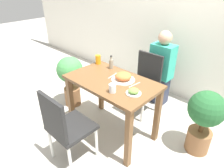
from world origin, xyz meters
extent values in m
plane|color=#B7B2A8|center=(0.00, 0.00, 0.00)|extent=(16.00, 16.00, 0.00)
cube|color=white|center=(0.00, 1.48, 1.30)|extent=(8.00, 0.05, 2.60)
cube|color=brown|center=(0.00, 0.00, 0.76)|extent=(1.08, 0.65, 0.04)
cube|color=brown|center=(-0.49, -0.27, 0.37)|extent=(0.06, 0.06, 0.74)
cube|color=brown|center=(0.49, -0.27, 0.37)|extent=(0.06, 0.06, 0.74)
cube|color=brown|center=(-0.49, 0.27, 0.37)|extent=(0.06, 0.06, 0.74)
cube|color=brown|center=(0.49, 0.27, 0.37)|extent=(0.06, 0.06, 0.74)
cube|color=black|center=(-0.03, -0.59, 0.43)|extent=(0.42, 0.42, 0.04)
cube|color=black|center=(-0.03, -0.78, 0.67)|extent=(0.40, 0.04, 0.44)
cylinder|color=white|center=(0.15, -0.41, 0.20)|extent=(0.03, 0.03, 0.41)
cylinder|color=white|center=(-0.21, -0.41, 0.20)|extent=(0.03, 0.03, 0.41)
cylinder|color=white|center=(0.15, -0.77, 0.20)|extent=(0.03, 0.03, 0.41)
cylinder|color=white|center=(-0.21, -0.77, 0.20)|extent=(0.03, 0.03, 0.41)
cube|color=black|center=(-0.01, 0.62, 0.43)|extent=(0.42, 0.42, 0.04)
cube|color=black|center=(-0.01, 0.81, 0.67)|extent=(0.40, 0.04, 0.44)
cylinder|color=white|center=(-0.19, 0.44, 0.20)|extent=(0.03, 0.03, 0.41)
cylinder|color=white|center=(0.17, 0.44, 0.20)|extent=(0.03, 0.03, 0.41)
cylinder|color=white|center=(-0.19, 0.80, 0.20)|extent=(0.03, 0.03, 0.41)
cylinder|color=white|center=(0.17, 0.80, 0.20)|extent=(0.03, 0.03, 0.41)
cylinder|color=white|center=(0.09, 0.09, 0.78)|extent=(0.27, 0.27, 0.01)
ellipsoid|color=#CC6633|center=(0.09, 0.09, 0.83)|extent=(0.19, 0.19, 0.08)
cylinder|color=white|center=(0.37, -0.06, 0.78)|extent=(0.16, 0.16, 0.01)
ellipsoid|color=olive|center=(0.37, -0.06, 0.81)|extent=(0.11, 0.11, 0.05)
cylinder|color=white|center=(0.18, -0.19, 0.82)|extent=(0.08, 0.08, 0.09)
cylinder|color=orange|center=(-0.47, 0.23, 0.84)|extent=(0.07, 0.07, 0.12)
cylinder|color=gray|center=(-0.24, 0.23, 0.84)|extent=(0.05, 0.05, 0.12)
cylinder|color=gray|center=(-0.24, 0.23, 0.92)|extent=(0.02, 0.02, 0.03)
sphere|color=black|center=(-0.24, 0.23, 0.95)|extent=(0.03, 0.03, 0.03)
cube|color=silver|center=(-0.07, 0.09, 0.78)|extent=(0.03, 0.18, 0.00)
cube|color=silver|center=(0.26, 0.09, 0.78)|extent=(0.03, 0.18, 0.00)
cylinder|color=brown|center=(-0.91, 0.05, 0.15)|extent=(0.25, 0.25, 0.29)
cylinder|color=brown|center=(-0.91, 0.05, 0.35)|extent=(0.04, 0.04, 0.12)
sphere|color=#428947|center=(-0.91, 0.05, 0.61)|extent=(0.39, 0.39, 0.39)
cylinder|color=brown|center=(0.95, 0.47, 0.14)|extent=(0.27, 0.27, 0.28)
cylinder|color=brown|center=(0.95, 0.47, 0.34)|extent=(0.05, 0.05, 0.12)
sphere|color=#235B2D|center=(0.95, 0.47, 0.60)|extent=(0.40, 0.40, 0.40)
cube|color=#2D3347|center=(0.04, 1.05, 0.23)|extent=(0.28, 0.20, 0.45)
cube|color=#33B299|center=(0.04, 1.05, 0.71)|extent=(0.34, 0.22, 0.52)
sphere|color=tan|center=(0.04, 1.05, 1.07)|extent=(0.20, 0.20, 0.20)
camera|label=1|loc=(1.41, -1.49, 1.86)|focal=32.00mm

